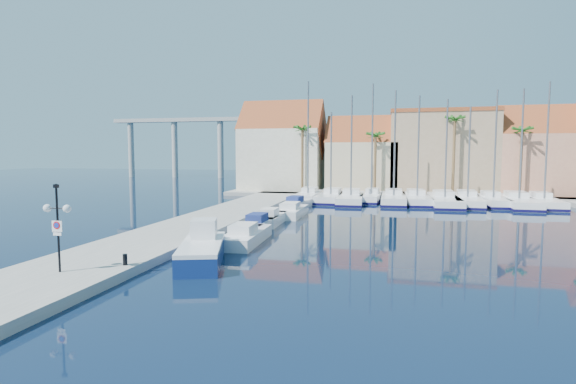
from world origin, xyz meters
name	(u,v)px	position (x,y,z in m)	size (l,w,h in m)	color
ground	(252,283)	(0.00, 0.00, 0.00)	(260.00, 260.00, 0.00)	black
quay_west	(196,225)	(-9.00, 13.50, 0.25)	(6.00, 77.00, 0.50)	gray
shore_north	(418,193)	(10.00, 48.00, 0.25)	(54.00, 16.00, 0.50)	gray
lamp_post	(57,214)	(-8.84, -1.93, 3.23)	(1.41, 0.41, 4.15)	black
bollard	(125,260)	(-6.60, -0.07, 0.78)	(0.22, 0.22, 0.56)	black
fishing_boat	(202,249)	(-3.92, 3.23, 0.75)	(4.03, 6.79, 2.25)	navy
motorboat_west_0	(246,236)	(-3.26, 8.79, 0.51)	(2.29, 6.51, 1.40)	white
motorboat_west_1	(259,224)	(-3.81, 13.74, 0.51)	(1.86, 5.65, 1.40)	white
motorboat_west_2	(271,218)	(-3.77, 17.10, 0.51)	(1.89, 5.56, 1.40)	white
motorboat_west_3	(292,211)	(-3.04, 22.06, 0.51)	(2.15, 6.54, 1.40)	white
motorboat_west_4	(296,204)	(-3.85, 28.01, 0.51)	(2.46, 6.25, 1.40)	white
sailboat_0	(309,195)	(-4.10, 36.69, 0.63)	(2.68, 9.66, 14.91)	white
sailboat_1	(332,197)	(-1.06, 35.99, 0.57)	(3.11, 10.14, 11.01)	white
sailboat_2	(351,198)	(1.44, 35.28, 0.57)	(3.33, 11.29, 12.86)	white
sailboat_3	(372,196)	(3.85, 37.05, 0.66)	(2.81, 8.44, 14.44)	white
sailboat_4	(394,198)	(6.50, 35.99, 0.58)	(2.87, 10.79, 13.40)	white
sailboat_5	(416,198)	(9.20, 36.29, 0.58)	(3.41, 10.71, 12.74)	white
sailboat_6	(444,200)	(12.25, 35.23, 0.56)	(3.17, 12.01, 12.13)	white
sailboat_7	(467,200)	(14.89, 36.04, 0.55)	(3.89, 11.63, 11.31)	white
sailboat_8	(492,200)	(17.58, 35.93, 0.61)	(2.80, 9.06, 13.13)	white
sailboat_9	(518,201)	(20.26, 35.73, 0.57)	(3.68, 11.77, 13.12)	white
sailboat_10	(543,201)	(22.85, 35.81, 0.61)	(2.67, 9.59, 13.83)	white
building_0	(283,150)	(-10.00, 47.00, 6.52)	(12.30, 9.00, 13.50)	beige
building_1	(363,158)	(2.00, 47.00, 5.30)	(10.30, 8.00, 11.00)	#CAB68E
building_2	(441,151)	(13.00, 48.00, 6.26)	(14.20, 10.20, 11.50)	#A18263
building_3	(535,154)	(25.00, 47.00, 5.86)	(10.30, 8.00, 12.00)	tan
palm_0	(302,131)	(-6.00, 42.00, 9.08)	(2.60, 2.60, 10.15)	brown
palm_1	(375,137)	(4.00, 42.00, 8.14)	(2.60, 2.60, 9.15)	brown
palm_2	(455,122)	(14.00, 42.00, 10.02)	(2.60, 2.60, 11.15)	brown
palm_3	(522,132)	(22.00, 42.00, 8.61)	(2.60, 2.60, 9.65)	brown
viaduct	(201,135)	(-39.07, 82.00, 10.25)	(48.00, 2.20, 14.45)	#9E9E99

